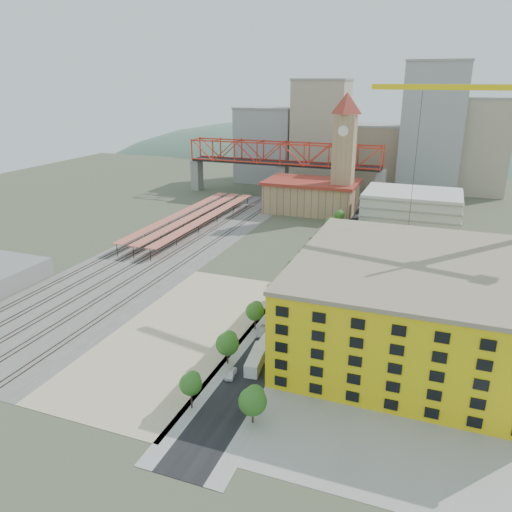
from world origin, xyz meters
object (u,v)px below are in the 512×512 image
at_px(site_trailer_b, 267,344).
at_px(car_0, 231,374).
at_px(clock_tower, 345,144).
at_px(site_trailer_c, 290,312).
at_px(site_trailer_a, 256,359).
at_px(site_trailer_d, 300,298).
at_px(construction_building, 408,303).

distance_m(site_trailer_b, car_0, 11.98).
distance_m(clock_tower, car_0, 127.43).
bearing_deg(clock_tower, site_trailer_b, -85.94).
relative_size(clock_tower, site_trailer_c, 5.29).
height_order(site_trailer_a, site_trailer_d, site_trailer_d).
bearing_deg(construction_building, site_trailer_a, -144.19).
relative_size(site_trailer_d, car_0, 2.49).
bearing_deg(site_trailer_d, site_trailer_a, -92.75).
height_order(clock_tower, site_trailer_c, clock_tower).
height_order(site_trailer_c, car_0, site_trailer_c).
xyz_separation_m(site_trailer_a, site_trailer_b, (0.00, 6.12, 0.05)).
height_order(site_trailer_a, site_trailer_b, site_trailer_b).
distance_m(clock_tower, site_trailer_c, 100.62).
xyz_separation_m(site_trailer_a, car_0, (-3.00, -5.45, -0.64)).
xyz_separation_m(construction_building, site_trailer_a, (-26.00, -18.76, -8.09)).
xyz_separation_m(clock_tower, site_trailer_a, (8.00, -118.76, -27.37)).
bearing_deg(site_trailer_a, site_trailer_b, 82.69).
height_order(site_trailer_a, car_0, site_trailer_a).
bearing_deg(site_trailer_b, site_trailer_c, 90.67).
bearing_deg(site_trailer_a, clock_tower, 86.55).
xyz_separation_m(clock_tower, site_trailer_b, (8.00, -112.63, -27.33)).
bearing_deg(site_trailer_c, site_trailer_d, 98.05).
xyz_separation_m(site_trailer_b, car_0, (-3.00, -11.57, -0.69)).
bearing_deg(site_trailer_c, site_trailer_b, -81.95).
xyz_separation_m(clock_tower, construction_building, (34.00, -99.99, -19.29)).
distance_m(site_trailer_a, car_0, 6.26).
xyz_separation_m(site_trailer_d, car_0, (-3.00, -36.40, -0.68)).
relative_size(site_trailer_a, site_trailer_c, 0.98).
relative_size(site_trailer_a, car_0, 2.43).
bearing_deg(site_trailer_c, site_trailer_a, -81.95).
bearing_deg(site_trailer_a, car_0, -126.13).
relative_size(site_trailer_a, site_trailer_d, 0.98).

